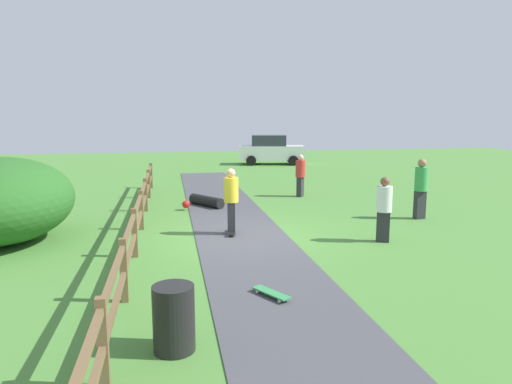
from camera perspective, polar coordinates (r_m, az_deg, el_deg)
ground_plane at (r=12.09m, az=-1.79°, el=-5.54°), size 60.00×60.00×0.00m
asphalt_path at (r=12.09m, az=-1.79°, el=-5.50°), size 2.40×28.00×0.02m
wooden_fence at (r=11.83m, az=-14.36°, el=-2.84°), size 0.12×18.12×1.10m
trash_bin at (r=6.43m, az=-10.11°, el=-15.10°), size 0.56×0.56×0.90m
skater_riding at (r=12.12m, az=-3.08°, el=-0.74°), size 0.43×0.82×1.74m
skater_fallen at (r=16.09m, az=-6.33°, el=-1.14°), size 1.43×1.45×0.36m
skateboard_loose at (r=8.15m, az=1.89°, el=-12.34°), size 0.58×0.79×0.08m
bystander_green at (r=14.88m, az=19.68°, el=0.74°), size 0.43×0.43×1.84m
bystander_white at (r=11.86m, az=15.52°, el=-1.73°), size 0.51×0.51×1.63m
bystander_red at (r=18.07m, az=5.50°, el=2.28°), size 0.53×0.53×1.65m
parked_car_white at (r=30.43m, az=1.84°, el=5.24°), size 4.43×2.55×1.92m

